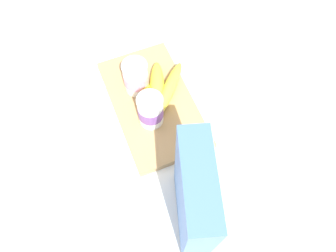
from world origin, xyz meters
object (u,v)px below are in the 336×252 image
Objects in this scene: cereal_box at (194,198)px; spoon at (131,46)px; yogurt_cup_front at (151,110)px; cutting_board at (153,104)px; yogurt_cup_back at (136,77)px; banana_bunch at (158,90)px.

cereal_box is 0.54m from spoon.
yogurt_cup_front is 0.28m from spoon.
cutting_board is 0.22m from spoon.
cutting_board is 3.65× the size of yogurt_cup_back.
yogurt_cup_back is 0.17m from spoon.
cereal_box is 1.54× the size of banana_bunch.
yogurt_cup_front is 0.55× the size of banana_bunch.
yogurt_cup_front is at bearing 172.31° from spoon.
spoon is at bearing 3.12° from banana_bunch.
cutting_board is 0.04m from banana_bunch.
banana_bunch is at bearing -34.11° from yogurt_cup_front.
yogurt_cup_back is 0.75× the size of spoon.
cereal_box is 0.27m from yogurt_cup_front.
yogurt_cup_front reaches higher than cutting_board.
cereal_box is (-0.31, 0.03, 0.13)m from cutting_board.
cereal_box is 2.80× the size of yogurt_cup_back.
cereal_box is 2.11× the size of spoon.
cereal_box is 0.34m from banana_bunch.
yogurt_cup_front reaches higher than spoon.
yogurt_cup_front is (-0.05, 0.02, 0.06)m from cutting_board.
yogurt_cup_back reaches higher than spoon.
spoon is (0.20, 0.01, -0.03)m from banana_bunch.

